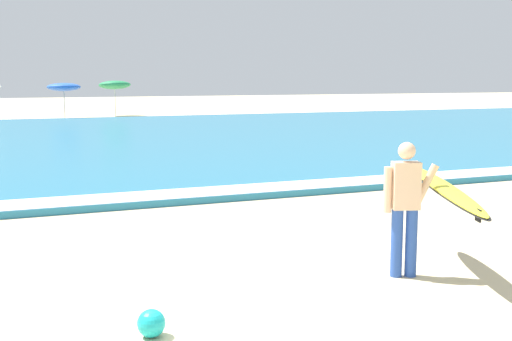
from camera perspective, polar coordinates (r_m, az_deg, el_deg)
The scene contains 7 objects.
ground_plane at distance 7.13m, azimuth -6.70°, elevation -12.81°, with size 160.00×160.00×0.00m, color beige.
sea at distance 26.65m, azimuth -18.72°, elevation 2.31°, with size 120.00×28.00×0.14m, color teal.
surf_foam at distance 13.42m, azimuth -14.60°, elevation -2.47°, with size 120.00×1.12×0.01m, color white.
surfer_with_board at distance 8.64m, azimuth 14.44°, elevation -2.18°, with size 1.37×2.71×1.73m.
beach_umbrella_4 at distance 41.97m, azimuth -16.22°, elevation 6.91°, with size 1.99×2.01×2.22m.
beach_umbrella_5 at distance 44.58m, azimuth -12.07°, elevation 7.21°, with size 2.06×2.10×2.39m.
beach_ball at distance 6.74m, azimuth -9.00°, elevation -12.86°, with size 0.28×0.28×0.28m, color #19ADB2.
Camera 1 is at (-1.80, -6.42, 2.53)m, focal length 46.47 mm.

